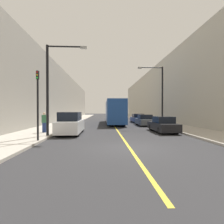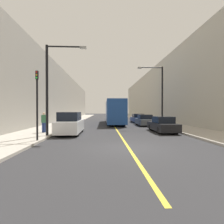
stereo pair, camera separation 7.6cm
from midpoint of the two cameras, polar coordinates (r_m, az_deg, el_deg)
name	(u,v)px [view 2 (the right image)]	position (r m, az deg, el deg)	size (l,w,h in m)	color
ground_plane	(129,148)	(9.97, 5.66, -11.58)	(200.00, 200.00, 0.00)	#2D2D30
sidewalk_left	(77,119)	(40.14, -11.30, -2.32)	(3.87, 72.00, 0.15)	#B2AA9E
sidewalk_right	(142,119)	(40.66, 9.84, -2.28)	(3.87, 72.00, 0.15)	#B2AA9E
building_row_left	(59,97)	(40.97, -16.78, 4.70)	(4.00, 72.00, 10.12)	gray
building_row_right	(159,95)	(41.80, 15.15, 5.51)	(4.00, 72.00, 11.41)	#B7B2A3
road_center_line	(110,119)	(39.72, -0.66, -2.44)	(0.16, 72.00, 0.01)	gold
bus	(114,112)	(27.46, 0.82, 0.15)	(2.50, 12.88, 3.54)	#1E4793
parked_suv_left	(70,124)	(15.77, -13.34, -3.81)	(1.87, 4.66, 1.94)	silver
car_right_near	(163,125)	(17.50, 16.29, -4.09)	(1.79, 4.62, 1.51)	black
car_right_mid	(144,121)	(24.23, 10.63, -2.78)	(1.86, 4.33, 1.51)	#51565B
car_right_far	(138,119)	(30.09, 8.46, -2.13)	(1.88, 4.79, 1.50)	navy
street_lamp_left	(51,83)	(14.48, -19.10, 9.04)	(3.14, 0.24, 6.99)	black
street_lamp_right	(160,92)	(22.26, 15.41, 6.43)	(3.14, 0.24, 7.26)	black
traffic_light	(37,103)	(12.23, -23.10, 2.80)	(0.16, 0.18, 4.48)	black
pedestrian	(44,122)	(16.46, -21.22, -3.03)	(0.39, 0.25, 1.78)	navy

